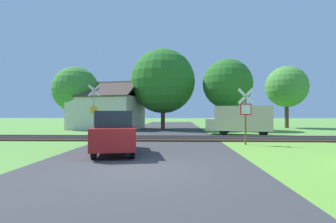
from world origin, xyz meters
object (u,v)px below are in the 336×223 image
crossing_sign_far (94,107)px  tree_left (76,90)px  parked_car (115,132)px  mail_truck (241,119)px  stop_sign_near (246,112)px  tree_right (227,84)px  tree_far (287,87)px  house (107,112)px  tree_center (163,81)px

crossing_sign_far → tree_left: 9.92m
parked_car → mail_truck: bearing=41.0°
crossing_sign_far → mail_truck: (11.03, 1.72, -0.87)m
stop_sign_near → tree_right: bearing=-101.1°
tree_right → mail_truck: bearing=-90.2°
tree_left → parked_car: tree_left is taller
crossing_sign_far → stop_sign_near: bearing=-31.3°
stop_sign_near → parked_car: bearing=22.2°
stop_sign_near → tree_far: tree_far is taller
stop_sign_near → tree_left: 19.73m
house → tree_right: (12.43, -1.24, 2.77)m
stop_sign_near → mail_truck: (1.29, 6.42, -0.50)m
mail_truck → parked_car: size_ratio=1.23×
tree_right → parked_car: 17.54m
tree_far → parked_car: bearing=-127.8°
tree_center → tree_left: (-9.26, -0.26, -0.86)m
tree_center → tree_right: bearing=-11.0°
tree_left → parked_car: bearing=-63.4°
tree_left → tree_center: bearing=1.6°
stop_sign_near → parked_car: 7.08m
house → parked_car: size_ratio=1.86×
tree_center → tree_far: (13.93, 2.64, -0.37)m
crossing_sign_far → tree_left: tree_left is taller
mail_truck → stop_sign_near: bearing=-175.8°
tree_right → tree_left: bearing=176.4°
stop_sign_near → tree_left: bearing=-47.2°
stop_sign_near → tree_far: 18.53m
tree_center → house: bearing=-179.7°
crossing_sign_far → tree_left: bearing=113.6°
tree_far → mail_truck: 12.67m
house → parked_car: (4.86, -16.62, -0.95)m
tree_center → mail_truck: 10.30m
crossing_sign_far → mail_truck: size_ratio=0.72×
stop_sign_near → house: house is taller
crossing_sign_far → tree_center: tree_center is taller
house → tree_center: bearing=11.2°
stop_sign_near → mail_truck: 6.57m
tree_far → parked_car: 24.71m
stop_sign_near → tree_center: (-5.21, 13.44, 3.32)m
tree_center → tree_left: bearing=-178.4°
stop_sign_near → house: bearing=-55.2°
house → tree_far: tree_far is taller
tree_right → tree_center: (-6.52, 1.26, 0.44)m
tree_right → tree_center: size_ratio=0.84×
stop_sign_near → mail_truck: stop_sign_near is taller
crossing_sign_far → parked_car: size_ratio=0.89×
tree_far → mail_truck: tree_far is taller
mail_truck → tree_right: bearing=15.3°
tree_center → crossing_sign_far: bearing=-117.4°
stop_sign_near → crossing_sign_far: crossing_sign_far is taller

